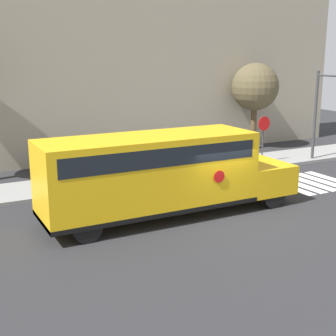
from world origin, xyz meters
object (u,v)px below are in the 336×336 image
school_bus (159,171)px  tree_far_sidewalk (255,87)px  stop_sign (263,133)px  traffic_light (333,103)px

school_bus → tree_far_sidewalk: (11.15, 8.86, 2.15)m
school_bus → tree_far_sidewalk: bearing=38.5°
stop_sign → traffic_light: size_ratio=0.53×
stop_sign → tree_far_sidewalk: size_ratio=0.49×
stop_sign → traffic_light: (3.22, -1.67, 1.58)m
school_bus → traffic_light: 12.49m
stop_sign → school_bus: bearing=-150.7°
traffic_light → tree_far_sidewalk: size_ratio=0.93×
school_bus → tree_far_sidewalk: size_ratio=1.83×
school_bus → traffic_light: size_ratio=1.97×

